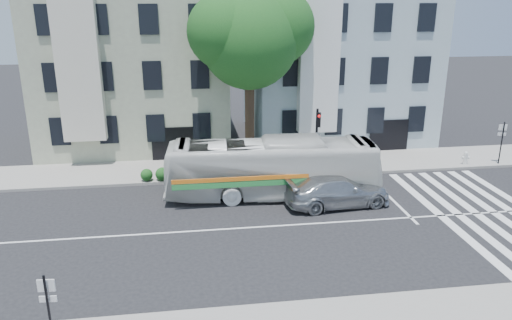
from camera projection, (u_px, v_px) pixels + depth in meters
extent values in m
plane|color=black|center=(274.00, 226.00, 22.46)|extent=(120.00, 120.00, 0.00)
cube|color=gray|center=(251.00, 167.00, 29.96)|extent=(80.00, 4.00, 0.15)
cube|color=#989C83|center=(135.00, 63.00, 33.90)|extent=(12.00, 10.00, 11.00)
cube|color=#A3B8C2|center=(335.00, 60.00, 35.77)|extent=(12.00, 10.00, 11.00)
cylinder|color=#2D2116|center=(250.00, 124.00, 29.64)|extent=(0.56, 0.56, 5.20)
sphere|color=#143F18|center=(249.00, 40.00, 28.10)|extent=(5.60, 5.60, 5.60)
sphere|color=#143F18|center=(276.00, 26.00, 28.47)|extent=(4.40, 4.40, 4.40)
sphere|color=#143F18|center=(225.00, 31.00, 27.47)|extent=(4.20, 4.20, 4.20)
sphere|color=#143F18|center=(252.00, 8.00, 28.73)|extent=(3.80, 3.80, 3.80)
sphere|color=#143F18|center=(238.00, 57.00, 28.90)|extent=(3.40, 3.40, 3.40)
imported|color=silver|center=(272.00, 168.00, 25.42)|extent=(3.23, 11.03, 3.03)
imported|color=#ACAFB3|center=(338.00, 191.00, 24.50)|extent=(2.64, 5.43, 1.52)
cylinder|color=black|center=(316.00, 143.00, 27.99)|extent=(0.13, 0.13, 3.97)
cube|color=black|center=(318.00, 120.00, 27.30)|extent=(0.31, 0.28, 0.80)
sphere|color=red|center=(319.00, 116.00, 27.11)|extent=(0.15, 0.15, 0.15)
cylinder|color=white|center=(317.00, 136.00, 27.70)|extent=(0.41, 0.15, 0.42)
cylinder|color=silver|center=(465.00, 159.00, 30.16)|extent=(0.26, 0.26, 0.66)
sphere|color=silver|center=(466.00, 153.00, 30.04)|extent=(0.24, 0.24, 0.24)
cylinder|color=silver|center=(466.00, 158.00, 30.13)|extent=(0.46, 0.22, 0.15)
cylinder|color=black|center=(50.00, 317.00, 13.71)|extent=(0.07, 0.07, 2.63)
cube|color=white|center=(46.00, 286.00, 13.51)|extent=(0.47, 0.08, 0.37)
cube|color=white|center=(48.00, 299.00, 13.64)|extent=(0.47, 0.08, 0.19)
cylinder|color=black|center=(501.00, 143.00, 29.97)|extent=(0.07, 0.07, 2.61)
cube|color=white|center=(503.00, 127.00, 29.77)|extent=(0.47, 0.15, 0.36)
cube|color=white|center=(502.00, 134.00, 29.90)|extent=(0.47, 0.15, 0.19)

